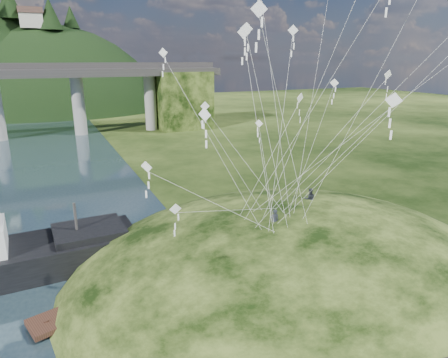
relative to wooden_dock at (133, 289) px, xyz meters
name	(u,v)px	position (x,y,z in m)	size (l,w,h in m)	color
ground	(206,314)	(3.82, -4.15, -0.43)	(320.00, 320.00, 0.00)	black
grass_hill	(291,290)	(11.82, -2.15, -1.93)	(36.00, 32.00, 13.00)	black
footpath	(418,349)	(11.29, -13.89, 1.65)	(22.29, 5.84, 0.83)	black
wooden_dock	(133,289)	(0.00, 0.00, 0.00)	(13.75, 6.01, 0.98)	#311B14
kite_flyers	(301,194)	(13.39, -0.54, 5.34)	(6.10, 3.78, 1.86)	#22252E
kite_swarm	(310,43)	(12.07, -2.34, 16.41)	(21.13, 17.70, 17.87)	white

